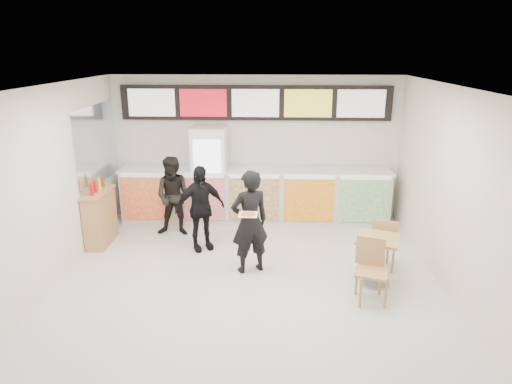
# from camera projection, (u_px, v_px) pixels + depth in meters

# --- Properties ---
(floor) EXTENTS (7.00, 7.00, 0.00)m
(floor) POSITION_uv_depth(u_px,v_px,m) (246.00, 296.00, 6.74)
(floor) COLOR beige
(floor) RESTS_ON ground
(ceiling) EXTENTS (7.00, 7.00, 0.00)m
(ceiling) POSITION_uv_depth(u_px,v_px,m) (244.00, 89.00, 5.84)
(ceiling) COLOR white
(ceiling) RESTS_ON wall_back
(wall_back) EXTENTS (6.00, 0.00, 6.00)m
(wall_back) POSITION_uv_depth(u_px,v_px,m) (256.00, 148.00, 9.63)
(wall_back) COLOR silver
(wall_back) RESTS_ON floor
(wall_left) EXTENTS (0.00, 7.00, 7.00)m
(wall_left) POSITION_uv_depth(u_px,v_px,m) (33.00, 198.00, 6.41)
(wall_left) COLOR silver
(wall_left) RESTS_ON floor
(wall_right) EXTENTS (0.00, 7.00, 7.00)m
(wall_right) POSITION_uv_depth(u_px,v_px,m) (466.00, 203.00, 6.18)
(wall_right) COLOR silver
(wall_right) RESTS_ON floor
(service_counter) EXTENTS (5.56, 0.77, 1.14)m
(service_counter) POSITION_uv_depth(u_px,v_px,m) (255.00, 195.00, 9.52)
(service_counter) COLOR silver
(service_counter) RESTS_ON floor
(menu_board) EXTENTS (5.50, 0.14, 0.70)m
(menu_board) POSITION_uv_depth(u_px,v_px,m) (256.00, 103.00, 9.26)
(menu_board) COLOR black
(menu_board) RESTS_ON wall_back
(drinks_fridge) EXTENTS (0.70, 0.67, 2.00)m
(drinks_fridge) POSITION_uv_depth(u_px,v_px,m) (210.00, 175.00, 9.44)
(drinks_fridge) COLOR white
(drinks_fridge) RESTS_ON floor
(mirror_panel) EXTENTS (0.01, 2.00, 1.50)m
(mirror_panel) POSITION_uv_depth(u_px,v_px,m) (97.00, 145.00, 8.67)
(mirror_panel) COLOR #B2B7BF
(mirror_panel) RESTS_ON wall_left
(customer_main) EXTENTS (0.74, 0.63, 1.71)m
(customer_main) POSITION_uv_depth(u_px,v_px,m) (250.00, 222.00, 7.28)
(customer_main) COLOR black
(customer_main) RESTS_ON floor
(customer_left) EXTENTS (0.77, 0.61, 1.56)m
(customer_left) POSITION_uv_depth(u_px,v_px,m) (175.00, 196.00, 8.78)
(customer_left) COLOR black
(customer_left) RESTS_ON floor
(customer_mid) EXTENTS (0.99, 0.77, 1.56)m
(customer_mid) POSITION_uv_depth(u_px,v_px,m) (200.00, 208.00, 8.13)
(customer_mid) COLOR black
(customer_mid) RESTS_ON floor
(pizza_slice) EXTENTS (0.36, 0.36, 0.02)m
(pizza_slice) POSITION_uv_depth(u_px,v_px,m) (248.00, 214.00, 6.76)
(pizza_slice) COLOR beige
(pizza_slice) RESTS_ON customer_main
(cafe_table) EXTENTS (0.91, 1.63, 0.92)m
(cafe_table) POSITION_uv_depth(u_px,v_px,m) (377.00, 252.00, 6.96)
(cafe_table) COLOR tan
(cafe_table) RESTS_ON floor
(condiment_ledge) EXTENTS (0.37, 0.91, 1.22)m
(condiment_ledge) POSITION_uv_depth(u_px,v_px,m) (100.00, 217.00, 8.44)
(condiment_ledge) COLOR tan
(condiment_ledge) RESTS_ON floor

